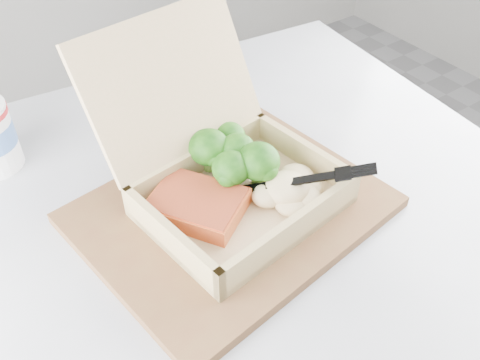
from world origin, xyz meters
TOP-DOWN VIEW (x-y plane):
  - cafe_table at (0.23, 0.55)m, footprint 0.93×0.93m
  - serving_tray at (0.23, 0.57)m, footprint 0.39×0.33m
  - takeout_container at (0.23, 0.60)m, footprint 0.26×0.29m
  - salmon_fillet at (0.18, 0.58)m, footprint 0.13×0.14m
  - broccoli_pile at (0.27, 0.61)m, footprint 0.13×0.13m
  - mashed_potatoes at (0.29, 0.53)m, footprint 0.09×0.08m
  - plastic_fork at (0.27, 0.55)m, footprint 0.14×0.13m
  - receipt at (0.24, 0.76)m, footprint 0.08×0.14m

SIDE VIEW (x-z plane):
  - cafe_table at x=0.23m, z-range 0.18..0.92m
  - receipt at x=0.24m, z-range 0.74..0.74m
  - serving_tray at x=0.23m, z-range 0.74..0.76m
  - salmon_fillet at x=0.18m, z-range 0.77..0.79m
  - mashed_potatoes at x=0.29m, z-range 0.77..0.80m
  - broccoli_pile at x=0.27m, z-range 0.77..0.82m
  - plastic_fork at x=0.27m, z-range 0.78..0.82m
  - takeout_container at x=0.23m, z-range 0.71..0.91m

